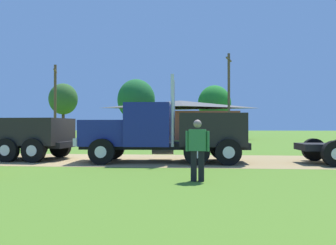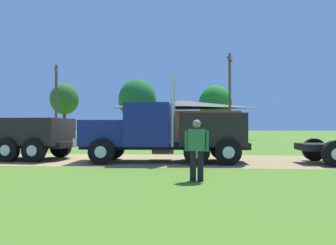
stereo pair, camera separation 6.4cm
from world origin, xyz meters
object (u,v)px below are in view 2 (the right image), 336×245
at_px(truck_foreground_white, 166,132).
at_px(utility_pole_near, 56,101).
at_px(visitor_walking_mid, 197,147).
at_px(shed_building, 181,121).
at_px(utility_pole_far, 230,95).

relative_size(truck_foreground_white, utility_pole_near, 0.97).
height_order(visitor_walking_mid, shed_building, shed_building).
bearing_deg(utility_pole_far, visitor_walking_mid, -97.72).
bearing_deg(truck_foreground_white, utility_pole_far, 76.55).
bearing_deg(shed_building, utility_pole_near, -147.80).
xyz_separation_m(truck_foreground_white, utility_pole_far, (4.63, 19.38, 3.41)).
relative_size(truck_foreground_white, utility_pole_far, 0.83).
bearing_deg(shed_building, utility_pole_far, -45.12).
distance_m(shed_building, utility_pole_far, 7.71).
bearing_deg(visitor_walking_mid, utility_pole_near, 122.04).
relative_size(visitor_walking_mid, utility_pole_near, 0.23).
distance_m(visitor_walking_mid, shed_building, 29.58).
bearing_deg(shed_building, truck_foreground_white, -88.80).
bearing_deg(truck_foreground_white, utility_pole_near, 126.10).
distance_m(shed_building, utility_pole_near, 14.20).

